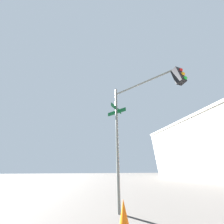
% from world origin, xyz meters
% --- Properties ---
extents(traffic_signal_near, '(3.04, 2.56, 5.59)m').
position_xyz_m(traffic_signal_near, '(-5.91, -6.14, 3.96)').
color(traffic_signal_near, slate).
rests_on(traffic_signal_near, ground_plane).
extents(building_stucco, '(15.84, 18.63, 9.17)m').
position_xyz_m(building_stucco, '(-15.77, 17.17, 4.59)').
color(building_stucco, silver).
rests_on(building_stucco, ground_plane).
extents(traffic_cone, '(0.36, 0.36, 0.74)m').
position_xyz_m(traffic_cone, '(-5.28, -7.58, 0.37)').
color(traffic_cone, orange).
rests_on(traffic_cone, ground_plane).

